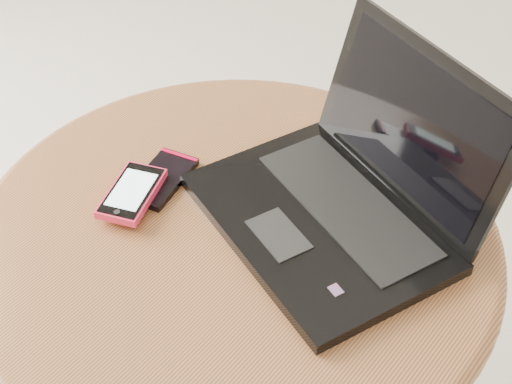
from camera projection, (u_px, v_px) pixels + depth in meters
The scene contains 4 objects.
table at pixel (236, 287), 1.07m from camera, with size 0.70×0.70×0.55m.
laptop at pixel (345, 194), 0.98m from camera, with size 0.41×0.38×0.21m.
phone_black at pixel (162, 179), 1.05m from camera, with size 0.08×0.12×0.01m.
phone_pink at pixel (132, 193), 1.01m from camera, with size 0.09×0.12×0.01m.
Camera 1 is at (0.43, -0.49, 1.26)m, focal length 53.52 mm.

